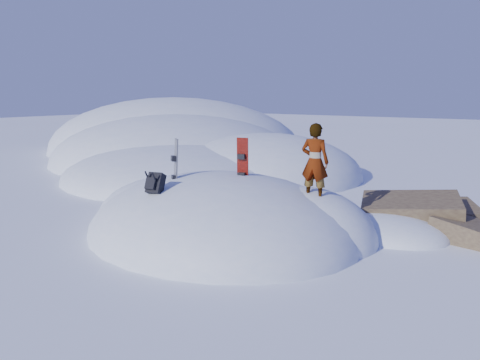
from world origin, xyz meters
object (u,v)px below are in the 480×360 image
Objects in this scene: snowboard_dark at (175,170)px; person at (315,162)px; snowboard_red at (242,168)px; backpack at (155,184)px.

snowboard_dark is 0.91× the size of person.
snowboard_red is 1.83m from person.
snowboard_dark is at bearing 14.43° from person.
person is at bearing 57.16° from snowboard_dark.
snowboard_dark is 2.80× the size of backpack.
snowboard_red is 2.67× the size of backpack.
backpack is at bearing -136.10° from snowboard_red.
backpack is at bearing -38.60° from snowboard_dark.
person is at bearing -9.08° from snowboard_red.
snowboard_dark is at bearing 91.09° from backpack.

